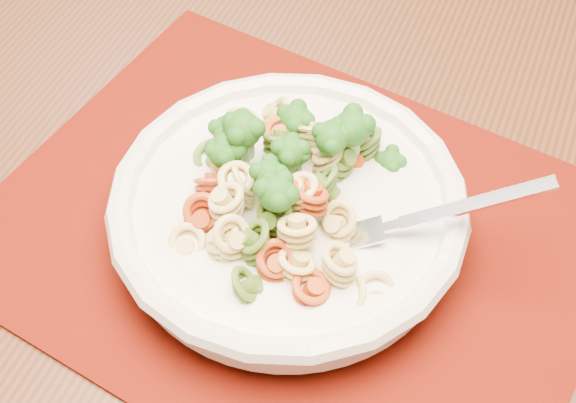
# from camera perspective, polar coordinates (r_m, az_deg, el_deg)

# --- Properties ---
(dining_table) EXTENTS (1.61, 1.19, 0.75)m
(dining_table) POSITION_cam_1_polar(r_m,az_deg,el_deg) (0.78, -0.85, 0.44)
(dining_table) COLOR #532B17
(dining_table) RESTS_ON ground
(placemat) EXTENTS (0.56, 0.50, 0.00)m
(placemat) POSITION_cam_1_polar(r_m,az_deg,el_deg) (0.63, 0.42, -2.25)
(placemat) COLOR #530A03
(placemat) RESTS_ON dining_table
(pasta_bowl) EXTENTS (0.27, 0.27, 0.05)m
(pasta_bowl) POSITION_cam_1_polar(r_m,az_deg,el_deg) (0.60, -0.00, -0.55)
(pasta_bowl) COLOR white
(pasta_bowl) RESTS_ON placemat
(pasta_broccoli_heap) EXTENTS (0.23, 0.23, 0.06)m
(pasta_broccoli_heap) POSITION_cam_1_polar(r_m,az_deg,el_deg) (0.59, 0.00, 0.36)
(pasta_broccoli_heap) COLOR #EDC975
(pasta_broccoli_heap) RESTS_ON pasta_bowl
(fork) EXTENTS (0.18, 0.07, 0.08)m
(fork) POSITION_cam_1_polar(r_m,az_deg,el_deg) (0.58, 5.59, -2.23)
(fork) COLOR silver
(fork) RESTS_ON pasta_bowl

